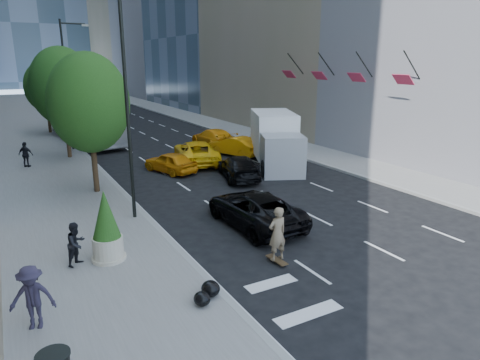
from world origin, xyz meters
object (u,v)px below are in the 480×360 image
black_sedan_lincoln (255,209)px  black_sedan_mercedes (239,167)px  skateboarder (277,237)px  planter_shrub (106,227)px  box_truck (275,139)px  city_bus (86,124)px

black_sedan_lincoln → black_sedan_mercedes: bearing=-114.9°
black_sedan_lincoln → black_sedan_mercedes: size_ratio=1.12×
skateboarder → black_sedan_lincoln: (1.22, 3.60, -0.24)m
skateboarder → planter_shrub: planter_shrub is taller
planter_shrub → black_sedan_lincoln: bearing=5.6°
box_truck → black_sedan_lincoln: bearing=-103.9°
skateboarder → black_sedan_mercedes: 11.69m
city_bus → planter_shrub: city_bus is taller
skateboarder → black_sedan_mercedes: size_ratio=0.41×
box_truck → planter_shrub: bearing=-120.3°
black_sedan_mercedes → box_truck: (3.94, 1.84, 1.12)m
black_sedan_mercedes → city_bus: city_bus is taller
city_bus → skateboarder: bearing=-95.4°
black_sedan_mercedes → planter_shrub: planter_shrub is taller
skateboarder → black_sedan_lincoln: size_ratio=0.36×
skateboarder → box_truck: box_truck is taller
black_sedan_mercedes → box_truck: 4.49m
box_truck → planter_shrub: (-13.68, -9.71, -0.44)m
box_truck → planter_shrub: box_truck is taller
black_sedan_mercedes → planter_shrub: bearing=55.2°
planter_shrub → city_bus: bearing=81.5°
skateboarder → planter_shrub: size_ratio=0.76×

